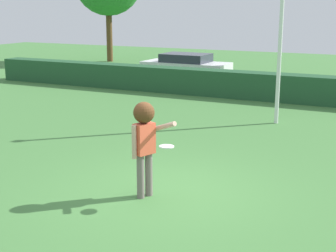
% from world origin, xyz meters
% --- Properties ---
extents(ground_plane, '(60.00, 60.00, 0.00)m').
position_xyz_m(ground_plane, '(0.00, 0.00, 0.00)').
color(ground_plane, '#447C3C').
extents(person, '(0.84, 0.53, 1.82)m').
position_xyz_m(person, '(-0.27, -0.34, 1.20)').
color(person, slate).
rests_on(person, ground).
extents(frisbee, '(0.27, 0.27, 0.03)m').
position_xyz_m(frisbee, '(0.24, -0.46, 1.08)').
color(frisbee, white).
extents(lamppost, '(0.24, 0.24, 5.87)m').
position_xyz_m(lamppost, '(0.47, 6.70, 3.25)').
color(lamppost, silver).
rests_on(lamppost, ground).
extents(hedge_row, '(26.91, 0.90, 1.02)m').
position_xyz_m(hedge_row, '(0.00, 10.36, 0.51)').
color(hedge_row, '#224E2D').
rests_on(hedge_row, ground).
extents(parked_car_white, '(4.24, 1.89, 1.25)m').
position_xyz_m(parked_car_white, '(-5.74, 13.90, 0.69)').
color(parked_car_white, white).
rests_on(parked_car_white, ground).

